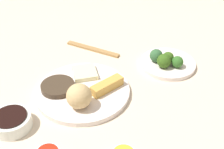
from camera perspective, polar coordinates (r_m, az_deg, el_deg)
The scene contains 14 objects.
tabletop at distance 0.89m, azimuth -4.38°, elevation -4.85°, with size 2.20×2.20×0.02m, color beige.
main_plate at distance 0.89m, azimuth -5.82°, elevation -3.28°, with size 0.29×0.29×0.02m, color white.
rice_scoop at distance 0.81m, azimuth -6.56°, elevation -4.28°, with size 0.07×0.07×0.07m, color tan.
spring_roll at distance 0.87m, azimuth -0.98°, elevation -2.24°, with size 0.11×0.03×0.03m, color gold.
crab_rangoon_wonton at distance 0.94m, azimuth -5.41°, elevation 0.36°, with size 0.08×0.07×0.01m, color beige.
stir_fry_heap at distance 0.90m, azimuth -10.69°, elevation -2.36°, with size 0.10×0.10×0.02m, color #403123.
broccoli_plate at distance 1.03m, azimuth 10.96°, elevation 2.17°, with size 0.19×0.19×0.01m, color white.
broccoli_floret_0 at distance 1.01m, azimuth 8.76°, elevation 3.75°, with size 0.05×0.05×0.05m, color #326037.
broccoli_floret_1 at distance 1.00m, azimuth 12.85°, elevation 2.47°, with size 0.04×0.04×0.04m, color #336826.
broccoli_floret_2 at distance 0.99m, azimuth 10.28°, elevation 2.68°, with size 0.05×0.05×0.05m, color #355C19.
broccoli_floret_3 at distance 1.01m, azimuth 11.07°, elevation 3.34°, with size 0.04×0.04×0.04m, color #375D1A.
soy_sauce_bowl at distance 0.82m, azimuth -19.32°, elevation -8.83°, with size 0.11×0.11×0.04m, color white.
soy_sauce_bowl_liquid at distance 0.81m, azimuth -19.60°, elevation -7.82°, with size 0.09×0.09×0.00m, color black.
chopsticks_pair at distance 1.10m, azimuth -3.86°, elevation 5.06°, with size 0.22×0.02×0.01m, color #AB7F4A.
Camera 1 is at (-0.67, 0.04, 0.60)m, focal length 46.07 mm.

